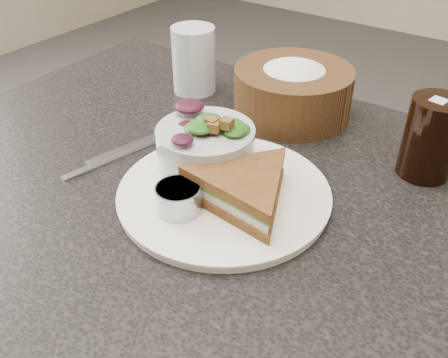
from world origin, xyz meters
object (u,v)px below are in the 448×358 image
at_px(cola_glass, 432,134).
at_px(dinner_plate, 224,194).
at_px(dining_table, 224,357).
at_px(salad_bowl, 205,140).
at_px(sandwich, 244,189).
at_px(water_glass, 194,60).
at_px(bread_basket, 293,84).
at_px(dressing_ramekin, 179,199).

bearing_deg(cola_glass, dinner_plate, -132.83).
distance_m(dining_table, salad_bowl, 0.43).
distance_m(sandwich, water_glass, 0.36).
bearing_deg(bread_basket, dining_table, -82.95).
relative_size(sandwich, water_glass, 1.43).
bearing_deg(dinner_plate, water_glass, 134.61).
height_order(dressing_ramekin, cola_glass, cola_glass).
distance_m(sandwich, salad_bowl, 0.10).
distance_m(dinner_plate, bread_basket, 0.26).
bearing_deg(bread_basket, dressing_ramekin, -86.34).
xyz_separation_m(dining_table, water_glass, (-0.22, 0.21, 0.43)).
bearing_deg(sandwich, salad_bowl, 161.28).
bearing_deg(salad_bowl, dining_table, -19.39).
xyz_separation_m(dinner_plate, bread_basket, (-0.04, 0.25, 0.05)).
bearing_deg(dressing_ramekin, salad_bowl, 108.62).
distance_m(dinner_plate, water_glass, 0.33).
xyz_separation_m(dining_table, sandwich, (0.05, -0.03, 0.41)).
relative_size(salad_bowl, bread_basket, 0.69).
bearing_deg(sandwich, cola_glass, 60.73).
bearing_deg(dining_table, water_glass, 135.51).
bearing_deg(bread_basket, sandwich, -73.36).
bearing_deg(salad_bowl, sandwich, -25.44).
height_order(dining_table, bread_basket, bread_basket).
bearing_deg(dressing_ramekin, water_glass, 125.06).
bearing_deg(dining_table, cola_glass, 42.16).
bearing_deg(salad_bowl, dinner_plate, -32.59).
bearing_deg(cola_glass, sandwich, -125.99).
bearing_deg(dining_table, salad_bowl, 160.61).
distance_m(dinner_plate, sandwich, 0.05).
bearing_deg(dinner_plate, sandwich, -12.48).
bearing_deg(sandwich, dining_table, 156.57).
relative_size(dining_table, water_glass, 8.64).
distance_m(dining_table, dinner_plate, 0.38).
distance_m(dinner_plate, cola_glass, 0.29).
relative_size(dinner_plate, cola_glass, 2.19).
xyz_separation_m(dinner_plate, dressing_ramekin, (-0.02, -0.06, 0.02)).
height_order(sandwich, bread_basket, bread_basket).
bearing_deg(bread_basket, water_glass, -174.12).
height_order(dinner_plate, dressing_ramekin, dressing_ramekin).
bearing_deg(water_glass, sandwich, -42.24).
bearing_deg(sandwich, bread_basket, 113.36).
bearing_deg(dressing_ramekin, sandwich, 43.69).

